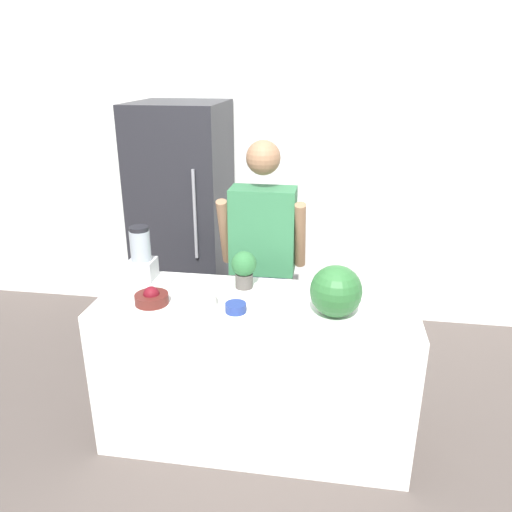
# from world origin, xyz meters

# --- Properties ---
(ground_plane) EXTENTS (14.00, 14.00, 0.00)m
(ground_plane) POSITION_xyz_m (0.00, 0.00, 0.00)
(ground_plane) COLOR #564C47
(wall_back) EXTENTS (8.00, 0.06, 2.60)m
(wall_back) POSITION_xyz_m (0.00, 1.97, 1.30)
(wall_back) COLOR white
(wall_back) RESTS_ON ground_plane
(counter_island) EXTENTS (1.72, 0.64, 0.88)m
(counter_island) POSITION_xyz_m (0.00, 0.32, 0.44)
(counter_island) COLOR white
(counter_island) RESTS_ON ground_plane
(refrigerator) EXTENTS (0.67, 0.76, 1.83)m
(refrigerator) POSITION_xyz_m (-0.76, 1.55, 0.91)
(refrigerator) COLOR #232328
(refrigerator) RESTS_ON ground_plane
(person) EXTENTS (0.56, 0.26, 1.65)m
(person) POSITION_xyz_m (-0.05, 0.97, 0.85)
(person) COLOR #4C608C
(person) RESTS_ON ground_plane
(cutting_board) EXTENTS (0.34, 0.22, 0.01)m
(cutting_board) POSITION_xyz_m (0.46, 0.22, 0.89)
(cutting_board) COLOR white
(cutting_board) RESTS_ON counter_island
(watermelon) EXTENTS (0.26, 0.26, 0.26)m
(watermelon) POSITION_xyz_m (0.43, 0.20, 1.03)
(watermelon) COLOR #2D6B33
(watermelon) RESTS_ON cutting_board
(bowl_cherries) EXTENTS (0.18, 0.18, 0.10)m
(bowl_cherries) POSITION_xyz_m (-0.54, 0.21, 0.92)
(bowl_cherries) COLOR #511E19
(bowl_cherries) RESTS_ON counter_island
(bowl_cream) EXTENTS (0.17, 0.17, 0.12)m
(bowl_cream) POSITION_xyz_m (-0.28, 0.22, 0.93)
(bowl_cream) COLOR white
(bowl_cream) RESTS_ON counter_island
(bowl_small_blue) EXTENTS (0.11, 0.11, 0.05)m
(bowl_small_blue) POSITION_xyz_m (-0.08, 0.18, 0.91)
(bowl_small_blue) COLOR navy
(bowl_small_blue) RESTS_ON counter_island
(blender) EXTENTS (0.15, 0.15, 0.32)m
(blender) POSITION_xyz_m (-0.71, 0.52, 1.03)
(blender) COLOR #B7B7BC
(blender) RESTS_ON counter_island
(potted_plant) EXTENTS (0.14, 0.14, 0.22)m
(potted_plant) POSITION_xyz_m (-0.09, 0.49, 1.01)
(potted_plant) COLOR #514C47
(potted_plant) RESTS_ON counter_island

